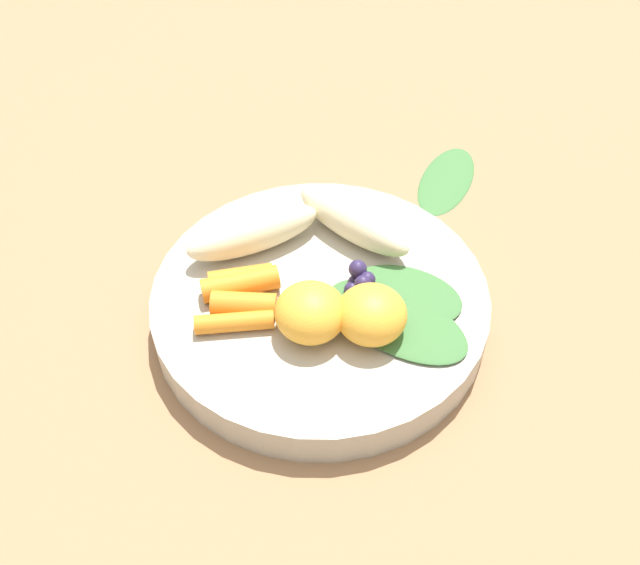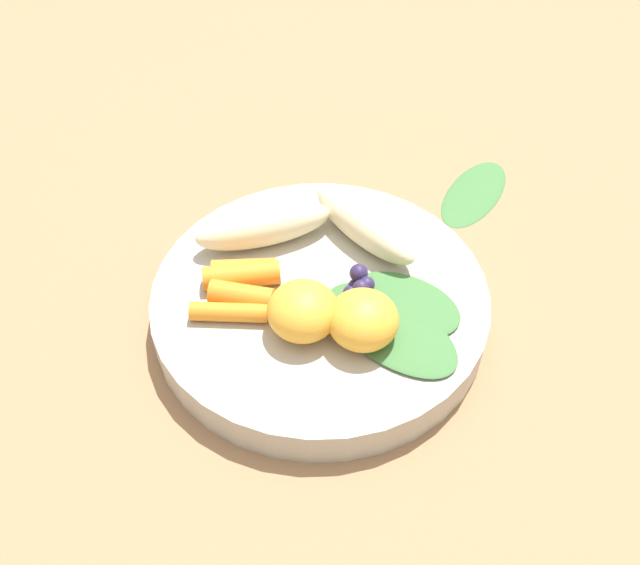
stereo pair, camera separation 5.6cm
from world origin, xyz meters
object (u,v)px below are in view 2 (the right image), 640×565
(orange_segment_near, at_px, (363,320))
(banana_peeled_left, at_px, (263,226))
(banana_peeled_right, at_px, (364,224))
(bowl, at_px, (320,304))
(kale_leaf_stray, at_px, (474,192))

(orange_segment_near, bearing_deg, banana_peeled_left, 164.26)
(banana_peeled_right, distance_m, orange_segment_near, 0.11)
(bowl, relative_size, banana_peeled_right, 2.34)
(bowl, relative_size, banana_peeled_left, 2.34)
(kale_leaf_stray, bearing_deg, banana_peeled_right, 161.49)
(bowl, relative_size, kale_leaf_stray, 2.39)
(banana_peeled_right, xyz_separation_m, orange_segment_near, (0.06, -0.09, 0.00))
(banana_peeled_right, bearing_deg, bowl, 108.53)
(banana_peeled_left, height_order, kale_leaf_stray, banana_peeled_left)
(banana_peeled_right, distance_m, kale_leaf_stray, 0.16)
(bowl, distance_m, kale_leaf_stray, 0.22)
(orange_segment_near, bearing_deg, kale_leaf_stray, 96.96)
(banana_peeled_left, bearing_deg, orange_segment_near, 109.53)
(banana_peeled_right, bearing_deg, orange_segment_near, 137.04)
(bowl, xyz_separation_m, kale_leaf_stray, (0.02, 0.22, -0.01))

